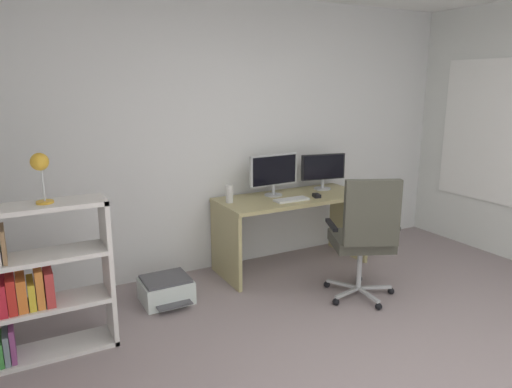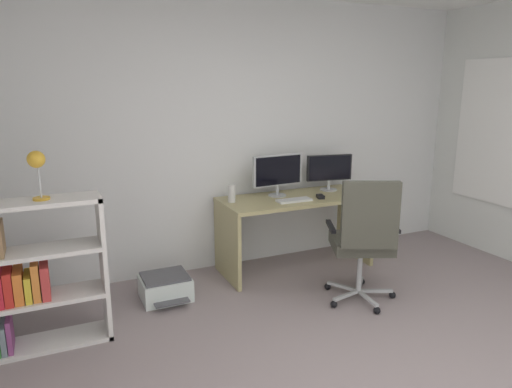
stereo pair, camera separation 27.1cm
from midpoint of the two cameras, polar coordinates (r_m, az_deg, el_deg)
wall_back at (r=4.73m, az=-3.60°, el=7.21°), size 5.07×0.10×2.66m
window_pane at (r=5.54m, az=26.46°, el=6.80°), size 0.01×1.30×1.45m
window_frame at (r=5.53m, az=26.42°, el=6.80°), size 0.02×1.38×1.53m
desk at (r=4.69m, az=2.76°, el=-2.60°), size 1.51×0.65×0.74m
monitor_main at (r=4.62m, az=0.50°, el=2.76°), size 0.54×0.18×0.41m
monitor_secondary at (r=4.94m, az=6.69°, el=3.11°), size 0.49×0.18×0.38m
keyboard at (r=4.47m, az=2.65°, el=-0.71°), size 0.34×0.13×0.02m
computer_mouse at (r=4.62m, az=5.78°, el=-0.21°), size 0.08×0.11×0.03m
desktop_speaker at (r=4.39m, az=-5.05°, el=0.00°), size 0.07×0.07×0.17m
office_chair at (r=3.99m, az=11.34°, el=-4.76°), size 0.65×0.66×1.10m
bookshelf at (r=3.56m, az=-27.89°, el=-9.77°), size 0.84×0.30×1.07m
desk_lamp at (r=3.35m, az=-27.10°, el=2.98°), size 0.12×0.12×0.33m
printer at (r=4.19m, az=-12.84°, el=-11.40°), size 0.42×0.45×0.22m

